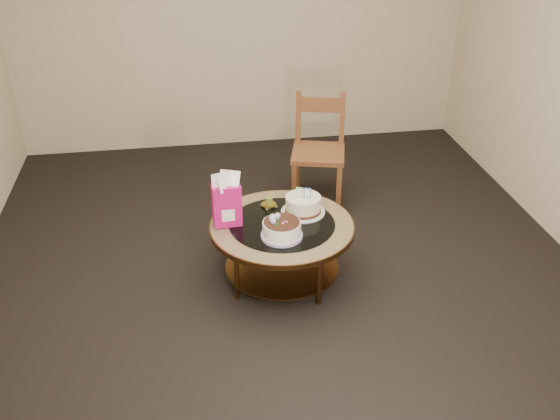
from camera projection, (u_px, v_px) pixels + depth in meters
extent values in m
plane|color=black|center=(282.00, 277.00, 4.57)|extent=(5.00, 5.00, 0.00)
cube|color=#C6B396|center=(241.00, 19.00, 6.06)|extent=(4.50, 0.02, 2.60)
cube|color=#C6B396|center=(422.00, 416.00, 1.78)|extent=(4.50, 0.02, 2.60)
cylinder|color=brown|center=(323.00, 234.00, 4.68)|extent=(0.04, 0.04, 0.42)
cylinder|color=brown|center=(249.00, 230.00, 4.74)|extent=(0.04, 0.04, 0.42)
cylinder|color=brown|center=(237.00, 273.00, 4.25)|extent=(0.04, 0.04, 0.42)
cylinder|color=brown|center=(319.00, 279.00, 4.20)|extent=(0.04, 0.04, 0.42)
cylinder|color=brown|center=(282.00, 265.00, 4.52)|extent=(0.82, 0.82, 0.02)
cylinder|color=brown|center=(282.00, 226.00, 4.36)|extent=(1.02, 1.02, 0.04)
cylinder|color=#8B704C|center=(282.00, 225.00, 4.35)|extent=(1.00, 1.00, 0.01)
cylinder|color=black|center=(282.00, 224.00, 4.34)|extent=(0.74, 0.74, 0.01)
cylinder|color=#B79ADA|center=(282.00, 235.00, 4.18)|extent=(0.28, 0.28, 0.02)
cylinder|color=silver|center=(282.00, 230.00, 4.16)|extent=(0.26, 0.26, 0.11)
cylinder|color=black|center=(282.00, 222.00, 4.13)|extent=(0.24, 0.24, 0.01)
sphere|color=#B79ADA|center=(272.00, 218.00, 4.14)|extent=(0.05, 0.05, 0.05)
sphere|color=#B79ADA|center=(278.00, 216.00, 4.16)|extent=(0.04, 0.04, 0.04)
sphere|color=#B79ADA|center=(273.00, 221.00, 4.11)|extent=(0.04, 0.04, 0.04)
cone|color=#1E722C|center=(278.00, 220.00, 4.14)|extent=(0.03, 0.04, 0.02)
cone|color=#1E722C|center=(269.00, 221.00, 4.13)|extent=(0.04, 0.04, 0.02)
cone|color=#1E722C|center=(279.00, 216.00, 4.19)|extent=(0.03, 0.03, 0.02)
cone|color=#1E722C|center=(277.00, 224.00, 4.09)|extent=(0.04, 0.04, 0.02)
cylinder|color=silver|center=(303.00, 212.00, 4.47)|extent=(0.32, 0.32, 0.01)
cylinder|color=#431E13|center=(303.00, 210.00, 4.46)|extent=(0.26, 0.26, 0.02)
cylinder|color=white|center=(303.00, 203.00, 4.43)|extent=(0.25, 0.25, 0.09)
cube|color=#57BC50|center=(299.00, 192.00, 4.40)|extent=(0.05, 0.03, 0.07)
cube|color=white|center=(299.00, 192.00, 4.40)|extent=(0.04, 0.02, 0.06)
cube|color=#3A77C7|center=(308.00, 193.00, 4.39)|extent=(0.05, 0.03, 0.07)
cube|color=white|center=(308.00, 193.00, 4.39)|extent=(0.04, 0.02, 0.06)
cube|color=#CE136E|center=(227.00, 205.00, 4.26)|extent=(0.20, 0.12, 0.30)
cube|color=white|center=(227.00, 212.00, 4.29)|extent=(0.10, 0.12, 0.09)
cube|color=#D4B657|center=(269.00, 206.00, 4.55)|extent=(0.12, 0.12, 0.01)
cylinder|color=gold|center=(269.00, 205.00, 4.55)|extent=(0.11, 0.11, 0.01)
cylinder|color=olive|center=(269.00, 201.00, 4.53)|extent=(0.06, 0.06, 0.06)
cylinder|color=black|center=(269.00, 197.00, 4.51)|extent=(0.00, 0.00, 0.01)
cube|color=brown|center=(318.00, 154.00, 5.31)|extent=(0.54, 0.54, 0.04)
cube|color=brown|center=(294.00, 187.00, 5.28)|extent=(0.05, 0.05, 0.47)
cube|color=brown|center=(339.00, 189.00, 5.25)|extent=(0.05, 0.05, 0.47)
cube|color=brown|center=(297.00, 168.00, 5.61)|extent=(0.05, 0.05, 0.47)
cube|color=brown|center=(340.00, 170.00, 5.58)|extent=(0.05, 0.05, 0.47)
cube|color=brown|center=(298.00, 118.00, 5.37)|extent=(0.05, 0.05, 0.48)
cube|color=brown|center=(342.00, 120.00, 5.34)|extent=(0.05, 0.05, 0.48)
cube|color=brown|center=(321.00, 105.00, 5.29)|extent=(0.37, 0.13, 0.13)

